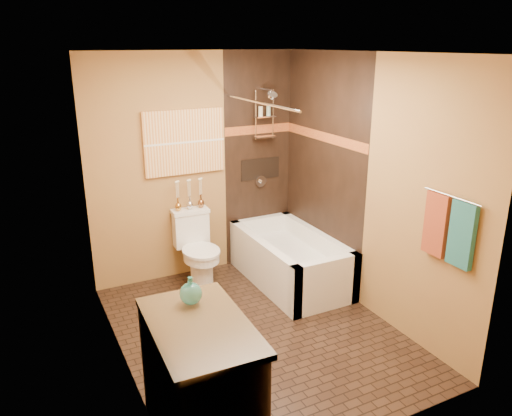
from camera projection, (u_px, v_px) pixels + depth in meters
floor at (257, 331)px, 4.68m from camera, size 3.00×3.00×0.00m
wall_left at (115, 227)px, 3.77m from camera, size 0.02×3.00×2.50m
wall_right at (368, 187)px, 4.80m from camera, size 0.02×3.00×2.50m
wall_back at (196, 167)px, 5.55m from camera, size 2.40×0.02×2.50m
wall_front at (369, 273)px, 3.01m from camera, size 2.40×0.02×2.50m
ceiling at (257, 52)px, 3.89m from camera, size 3.00×3.00×0.00m
alcove_tile_back at (258, 161)px, 5.87m from camera, size 0.85×0.01×2.50m
alcove_tile_right at (323, 170)px, 5.43m from camera, size 0.01×1.50×2.50m
mosaic_band_back at (259, 129)px, 5.75m from camera, size 0.85×0.01×0.10m
mosaic_band_right at (323, 137)px, 5.31m from camera, size 0.01×1.50×0.10m
alcove_niche at (260, 169)px, 5.91m from camera, size 0.50×0.01×0.25m
shower_fixtures at (265, 126)px, 5.66m from camera, size 0.24×0.33×1.16m
curtain_rod at (258, 102)px, 4.85m from camera, size 0.03×1.55×0.03m
towel_bar at (452, 197)px, 3.82m from camera, size 0.02×0.55×0.02m
towel_teal at (462, 235)px, 3.80m from camera, size 0.05×0.22×0.52m
towel_rust at (436, 224)px, 4.02m from camera, size 0.05×0.22×0.52m
sunset_painting at (184, 142)px, 5.38m from camera, size 0.90×0.04×0.70m
vanity_mirror at (151, 240)px, 2.85m from camera, size 0.01×1.00×0.90m
bathtub at (290, 263)px, 5.59m from camera, size 0.80×1.50×0.55m
toilet at (197, 248)px, 5.52m from camera, size 0.42×0.61×0.81m
vanity at (200, 382)px, 3.30m from camera, size 0.65×1.02×0.88m
teal_bottle at (191, 291)px, 3.37m from camera, size 0.20×0.20×0.24m
bud_vases at (189, 194)px, 5.49m from camera, size 0.34×0.07×0.33m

